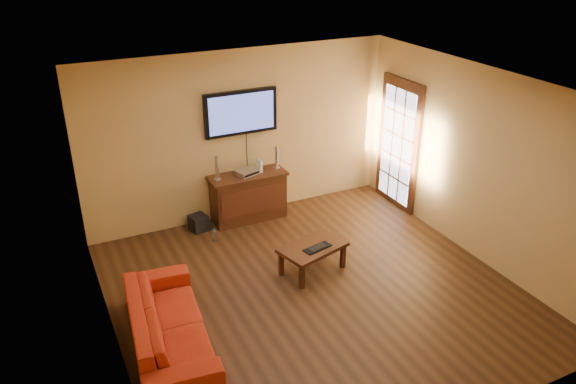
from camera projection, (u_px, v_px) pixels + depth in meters
ground_plane at (315, 292)px, 7.32m from camera, size 5.00×5.00×0.00m
room_walls at (294, 156)px, 7.11m from camera, size 5.00×5.00×5.00m
french_door at (398, 146)px, 9.22m from camera, size 0.07×1.02×2.22m
media_console at (248, 197)px, 8.99m from camera, size 1.24×0.47×0.78m
television at (241, 113)px, 8.57m from camera, size 1.17×0.08×0.69m
coffee_table at (313, 250)px, 7.62m from camera, size 1.00×0.75×0.40m
sofa at (168, 318)px, 6.20m from camera, size 0.80×2.09×0.80m
speaker_left at (217, 169)px, 8.57m from camera, size 0.11×0.11×0.38m
speaker_right at (277, 158)px, 8.99m from camera, size 0.10×0.10×0.36m
av_receiver at (247, 172)px, 8.82m from camera, size 0.40×0.34×0.08m
game_console at (260, 166)px, 8.90m from camera, size 0.05×0.15×0.20m
subwoofer at (199, 223)px, 8.75m from camera, size 0.30×0.30×0.25m
bottle at (214, 235)px, 8.46m from camera, size 0.07×0.07×0.21m
keyboard at (317, 248)px, 7.53m from camera, size 0.42×0.23×0.02m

